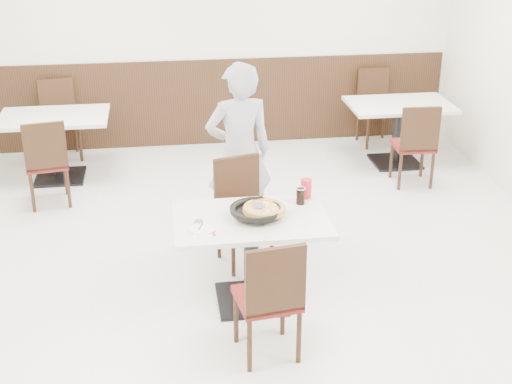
{
  "coord_description": "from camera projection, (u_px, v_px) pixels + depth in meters",
  "views": [
    {
      "loc": [
        -0.72,
        -5.28,
        3.14
      ],
      "look_at": [
        -0.02,
        -0.3,
        0.94
      ],
      "focal_mm": 50.0,
      "sensor_mm": 36.0,
      "label": 1
    }
  ],
  "objects": [
    {
      "name": "wainscot_back",
      "position": [
        217.0,
        102.0,
        9.08
      ],
      "size": [
        5.9,
        0.03,
        1.1
      ],
      "primitive_type": "cube",
      "color": "black",
      "rests_on": "floor"
    },
    {
      "name": "bg_chair_left_far",
      "position": [
        61.0,
        121.0,
        8.6
      ],
      "size": [
        0.51,
        0.51,
        0.95
      ],
      "primitive_type": null,
      "rotation": [
        0.0,
        0.0,
        3.38
      ],
      "color": "black",
      "rests_on": "floor"
    },
    {
      "name": "diner_person",
      "position": [
        239.0,
        153.0,
        6.52
      ],
      "size": [
        0.67,
        0.5,
        1.7
      ],
      "primitive_type": "imported",
      "rotation": [
        0.0,
        0.0,
        3.29
      ],
      "color": "#A5A5AA",
      "rests_on": "floor"
    },
    {
      "name": "side_plate",
      "position": [
        202.0,
        229.0,
        5.3
      ],
      "size": [
        0.21,
        0.21,
        0.01
      ],
      "primitive_type": "cylinder",
      "rotation": [
        0.0,
        0.0,
        -0.09
      ],
      "color": "white",
      "rests_on": "napkin"
    },
    {
      "name": "wall_back",
      "position": [
        215.0,
        35.0,
        8.75
      ],
      "size": [
        6.0,
        0.04,
        2.8
      ],
      "primitive_type": "cube",
      "color": "silver",
      "rests_on": "floor"
    },
    {
      "name": "bg_chair_right_far",
      "position": [
        377.0,
        108.0,
        9.09
      ],
      "size": [
        0.46,
        0.46,
        0.95
      ],
      "primitive_type": null,
      "rotation": [
        0.0,
        0.0,
        3.23
      ],
      "color": "black",
      "rests_on": "floor"
    },
    {
      "name": "chair_far",
      "position": [
        245.0,
        215.0,
        6.2
      ],
      "size": [
        0.51,
        0.51,
        0.95
      ],
      "primitive_type": null,
      "rotation": [
        0.0,
        0.0,
        3.4
      ],
      "color": "black",
      "rests_on": "floor"
    },
    {
      "name": "napkin",
      "position": [
        203.0,
        232.0,
        5.28
      ],
      "size": [
        0.16,
        0.16,
        0.0
      ],
      "primitive_type": "cube",
      "rotation": [
        0.0,
        0.0,
        0.05
      ],
      "color": "white",
      "rests_on": "main_table"
    },
    {
      "name": "bg_table_left",
      "position": [
        57.0,
        147.0,
        8.05
      ],
      "size": [
        1.25,
        0.88,
        0.75
      ],
      "primitive_type": null,
      "rotation": [
        0.0,
        0.0,
        -0.07
      ],
      "color": "silver",
      "rests_on": "floor"
    },
    {
      "name": "trivet",
      "position": [
        260.0,
        217.0,
        5.49
      ],
      "size": [
        0.14,
        0.14,
        0.04
      ],
      "primitive_type": "cylinder",
      "rotation": [
        0.0,
        0.0,
        -0.09
      ],
      "color": "black",
      "rests_on": "main_table"
    },
    {
      "name": "red_cup",
      "position": [
        306.0,
        188.0,
        5.83
      ],
      "size": [
        0.1,
        0.1,
        0.16
      ],
      "primitive_type": "cylinder",
      "rotation": [
        0.0,
        0.0,
        -0.09
      ],
      "color": "red",
      "rests_on": "main_table"
    },
    {
      "name": "fork",
      "position": [
        201.0,
        226.0,
        5.34
      ],
      "size": [
        0.06,
        0.15,
        0.0
      ],
      "primitive_type": "cube",
      "rotation": [
        0.0,
        0.0,
        -0.29
      ],
      "color": "silver",
      "rests_on": "side_plate"
    },
    {
      "name": "cola_glass",
      "position": [
        300.0,
        196.0,
        5.72
      ],
      "size": [
        0.08,
        0.08,
        0.13
      ],
      "primitive_type": "cylinder",
      "rotation": [
        0.0,
        0.0,
        -0.09
      ],
      "color": "black",
      "rests_on": "main_table"
    },
    {
      "name": "bg_chair_right_near",
      "position": [
        413.0,
        143.0,
        7.88
      ],
      "size": [
        0.44,
        0.44,
        0.95
      ],
      "primitive_type": null,
      "rotation": [
        0.0,
        0.0,
        -0.05
      ],
      "color": "black",
      "rests_on": "floor"
    },
    {
      "name": "pizza_pan",
      "position": [
        256.0,
        213.0,
        5.49
      ],
      "size": [
        0.38,
        0.38,
        0.01
      ],
      "primitive_type": "cylinder",
      "rotation": [
        0.0,
        0.0,
        -0.09
      ],
      "color": "black",
      "rests_on": "trivet"
    },
    {
      "name": "bg_chair_left_near",
      "position": [
        46.0,
        161.0,
        7.38
      ],
      "size": [
        0.49,
        0.49,
        0.95
      ],
      "primitive_type": null,
      "rotation": [
        0.0,
        0.0,
        0.18
      ],
      "color": "black",
      "rests_on": "floor"
    },
    {
      "name": "bg_table_right",
      "position": [
        397.0,
        134.0,
        8.49
      ],
      "size": [
        1.3,
        0.96,
        0.75
      ],
      "primitive_type": null,
      "rotation": [
        0.0,
        0.0,
        -0.14
      ],
      "color": "silver",
      "rests_on": "floor"
    },
    {
      "name": "pizza",
      "position": [
        264.0,
        210.0,
        5.5
      ],
      "size": [
        0.36,
        0.36,
        0.02
      ],
      "primitive_type": "cylinder",
      "rotation": [
        0.0,
        0.0,
        -0.09
      ],
      "color": "#D2974B",
      "rests_on": "pizza_pan"
    },
    {
      "name": "chair_near",
      "position": [
        267.0,
        296.0,
        4.99
      ],
      "size": [
        0.48,
        0.48,
        0.95
      ],
      "primitive_type": null,
      "rotation": [
        0.0,
        0.0,
        0.15
      ],
      "color": "black",
      "rests_on": "floor"
    },
    {
      "name": "pizza_server",
      "position": [
        258.0,
        205.0,
        5.5
      ],
      "size": [
        0.09,
        0.11,
        0.0
      ],
      "primitive_type": "cube",
      "rotation": [
        0.0,
        0.0,
        0.09
      ],
      "color": "silver",
      "rests_on": "pizza"
    },
    {
      "name": "main_table",
      "position": [
        251.0,
        260.0,
        5.66
      ],
      "size": [
        1.26,
        0.9,
        0.75
      ],
      "primitive_type": null,
      "rotation": [
        0.0,
        0.0,
        -0.09
      ],
      "color": "silver",
      "rests_on": "floor"
    },
    {
      "name": "floor",
      "position": [
        254.0,
        278.0,
        6.14
      ],
      "size": [
        7.0,
        7.0,
        0.0
      ],
      "primitive_type": "plane",
      "color": "silver",
      "rests_on": "ground"
    }
  ]
}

